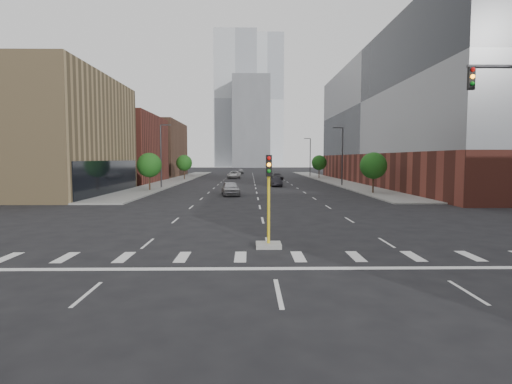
{
  "coord_description": "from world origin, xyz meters",
  "views": [
    {
      "loc": [
        -0.91,
        -11.15,
        4.22
      ],
      "look_at": [
        -0.57,
        10.95,
        2.5
      ],
      "focal_mm": 30.0,
      "sensor_mm": 36.0,
      "label": 1
    }
  ],
  "objects_px": {
    "car_mid_right": "(276,182)",
    "car_distant": "(241,171)",
    "car_near_left": "(230,188)",
    "car_far_left": "(234,175)",
    "car_deep_right": "(277,176)",
    "median_traffic_signal": "(269,227)"
  },
  "relations": [
    {
      "from": "car_mid_right",
      "to": "car_deep_right",
      "type": "relative_size",
      "value": 0.89
    },
    {
      "from": "median_traffic_signal",
      "to": "car_mid_right",
      "type": "relative_size",
      "value": 1.05
    },
    {
      "from": "car_deep_right",
      "to": "median_traffic_signal",
      "type": "bearing_deg",
      "value": -101.91
    },
    {
      "from": "car_deep_right",
      "to": "car_distant",
      "type": "height_order",
      "value": "car_distant"
    },
    {
      "from": "car_deep_right",
      "to": "car_distant",
      "type": "relative_size",
      "value": 1.14
    },
    {
      "from": "car_near_left",
      "to": "car_deep_right",
      "type": "distance_m",
      "value": 37.37
    },
    {
      "from": "car_near_left",
      "to": "car_far_left",
      "type": "height_order",
      "value": "car_near_left"
    },
    {
      "from": "car_mid_right",
      "to": "car_deep_right",
      "type": "xyz_separation_m",
      "value": [
        1.52,
        20.65,
        -0.01
      ]
    },
    {
      "from": "median_traffic_signal",
      "to": "car_deep_right",
      "type": "bearing_deg",
      "value": 85.96
    },
    {
      "from": "car_far_left",
      "to": "car_distant",
      "type": "distance_m",
      "value": 28.23
    },
    {
      "from": "car_mid_right",
      "to": "car_far_left",
      "type": "relative_size",
      "value": 0.75
    },
    {
      "from": "car_near_left",
      "to": "car_deep_right",
      "type": "bearing_deg",
      "value": 71.23
    },
    {
      "from": "car_mid_right",
      "to": "car_deep_right",
      "type": "bearing_deg",
      "value": 80.02
    },
    {
      "from": "car_near_left",
      "to": "car_far_left",
      "type": "bearing_deg",
      "value": 84.63
    },
    {
      "from": "car_far_left",
      "to": "car_deep_right",
      "type": "relative_size",
      "value": 1.18
    },
    {
      "from": "car_near_left",
      "to": "car_mid_right",
      "type": "xyz_separation_m",
      "value": [
        6.21,
        15.91,
        -0.13
      ]
    },
    {
      "from": "car_far_left",
      "to": "car_distant",
      "type": "bearing_deg",
      "value": 91.47
    },
    {
      "from": "car_mid_right",
      "to": "car_far_left",
      "type": "height_order",
      "value": "car_far_left"
    },
    {
      "from": "car_near_left",
      "to": "median_traffic_signal",
      "type": "bearing_deg",
      "value": -90.74
    },
    {
      "from": "car_mid_right",
      "to": "car_distant",
      "type": "distance_m",
      "value": 56.13
    },
    {
      "from": "car_deep_right",
      "to": "car_far_left",
      "type": "bearing_deg",
      "value": 134.2
    },
    {
      "from": "median_traffic_signal",
      "to": "car_far_left",
      "type": "height_order",
      "value": "median_traffic_signal"
    }
  ]
}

